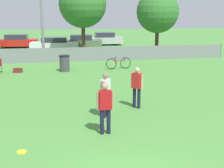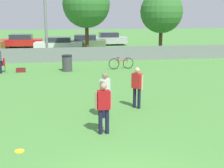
{
  "view_description": "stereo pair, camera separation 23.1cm",
  "coord_description": "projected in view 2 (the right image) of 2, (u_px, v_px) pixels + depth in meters",
  "views": [
    {
      "loc": [
        -1.4,
        -5.66,
        3.81
      ],
      "look_at": [
        0.68,
        5.85,
        1.05
      ],
      "focal_mm": 50.0,
      "sensor_mm": 36.0,
      "label": 1
    },
    {
      "loc": [
        -1.17,
        -5.7,
        3.81
      ],
      "look_at": [
        0.68,
        5.85,
        1.05
      ],
      "focal_mm": 50.0,
      "sensor_mm": 36.0,
      "label": 2
    }
  ],
  "objects": [
    {
      "name": "trash_bin",
      "position": [
        67.0,
        63.0,
        19.98
      ],
      "size": [
        0.66,
        0.66,
        1.04
      ],
      "color": "#3F3F44",
      "rests_on": "ground_plane"
    },
    {
      "name": "frisbee_disc",
      "position": [
        19.0,
        151.0,
        8.64
      ],
      "size": [
        0.28,
        0.28,
        0.03
      ],
      "color": "yellow",
      "rests_on": "ground_plane"
    },
    {
      "name": "tree_near_pole",
      "position": [
        86.0,
        4.0,
        26.11
      ],
      "size": [
        3.99,
        3.99,
        6.34
      ],
      "color": "#4C331E",
      "rests_on": "ground_plane"
    },
    {
      "name": "parked_car_olive",
      "position": [
        85.0,
        42.0,
        31.78
      ],
      "size": [
        4.32,
        2.22,
        1.42
      ],
      "rotation": [
        0.0,
        0.0,
        -0.12
      ],
      "color": "black",
      "rests_on": "ground_plane"
    },
    {
      "name": "bicycle_sideline",
      "position": [
        121.0,
        63.0,
        20.77
      ],
      "size": [
        1.72,
        0.44,
        0.79
      ],
      "rotation": [
        0.0,
        0.0,
        0.13
      ],
      "color": "black",
      "rests_on": "ground_plane"
    },
    {
      "name": "folding_chair_sideline",
      "position": [
        1.0,
        64.0,
        19.59
      ],
      "size": [
        0.5,
        0.5,
        0.91
      ],
      "rotation": [
        0.0,
        0.0,
        3.28
      ],
      "color": "#333338",
      "rests_on": "ground_plane"
    },
    {
      "name": "fence_backline",
      "position": [
        78.0,
        54.0,
        23.7
      ],
      "size": [
        24.09,
        0.07,
        1.21
      ],
      "color": "gray",
      "rests_on": "ground_plane"
    },
    {
      "name": "tree_far_right",
      "position": [
        162.0,
        12.0,
        26.98
      ],
      "size": [
        3.68,
        3.68,
        5.55
      ],
      "color": "#4C331E",
      "rests_on": "ground_plane"
    },
    {
      "name": "gear_bag_sideline",
      "position": [
        21.0,
        70.0,
        19.76
      ],
      "size": [
        0.57,
        0.31,
        0.28
      ],
      "color": "maroon",
      "rests_on": "ground_plane"
    },
    {
      "name": "parked_car_white",
      "position": [
        59.0,
        44.0,
        30.31
      ],
      "size": [
        4.71,
        2.1,
        1.29
      ],
      "rotation": [
        0.0,
        0.0,
        -0.09
      ],
      "color": "black",
      "rests_on": "ground_plane"
    },
    {
      "name": "player_thrower_red",
      "position": [
        104.0,
        105.0,
        9.69
      ],
      "size": [
        0.55,
        0.23,
        1.65
      ],
      "rotation": [
        0.0,
        0.0,
        0.02
      ],
      "color": "#191933",
      "rests_on": "ground_plane"
    },
    {
      "name": "parked_car_red",
      "position": [
        21.0,
        41.0,
        32.87
      ],
      "size": [
        4.34,
        2.02,
        1.38
      ],
      "rotation": [
        0.0,
        0.0,
        -0.05
      ],
      "color": "black",
      "rests_on": "ground_plane"
    },
    {
      "name": "player_defender_red",
      "position": [
        137.0,
        85.0,
        12.3
      ],
      "size": [
        0.42,
        0.43,
        1.65
      ],
      "rotation": [
        0.0,
        0.0,
        -0.81
      ],
      "color": "#191933",
      "rests_on": "ground_plane"
    },
    {
      "name": "player_receiver_white",
      "position": [
        105.0,
        92.0,
        11.25
      ],
      "size": [
        0.42,
        0.44,
        1.65
      ],
      "rotation": [
        0.0,
        0.0,
        0.88
      ],
      "color": "#191933",
      "rests_on": "ground_plane"
    },
    {
      "name": "parked_car_silver",
      "position": [
        109.0,
        39.0,
        35.05
      ],
      "size": [
        3.98,
        1.77,
        1.43
      ],
      "rotation": [
        0.0,
        0.0,
        0.01
      ],
      "color": "black",
      "rests_on": "ground_plane"
    }
  ]
}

